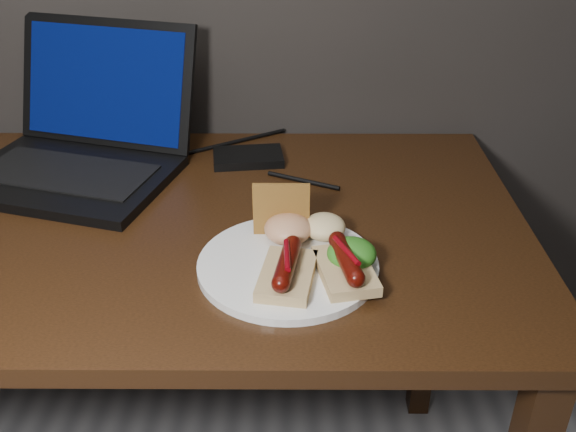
% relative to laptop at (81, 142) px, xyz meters
% --- Properties ---
extents(desk, '(1.40, 0.70, 0.75)m').
position_rel_laptop_xyz_m(desk, '(0.07, -0.18, -0.14)').
color(desk, '#361D0D').
rests_on(desk, ground).
extents(laptop, '(0.44, 0.43, 0.25)m').
position_rel_laptop_xyz_m(laptop, '(0.00, 0.00, 0.00)').
color(laptop, black).
rests_on(laptop, desk).
extents(hard_drive, '(0.14, 0.10, 0.02)m').
position_rel_laptop_xyz_m(hard_drive, '(0.30, 0.03, -0.05)').
color(hard_drive, black).
rests_on(hard_drive, desk).
extents(desk_cables, '(0.88, 0.38, 0.01)m').
position_rel_laptop_xyz_m(desk_cables, '(0.08, -0.03, -0.05)').
color(desk_cables, black).
rests_on(desk_cables, desk).
extents(plate, '(0.32, 0.32, 0.01)m').
position_rel_laptop_xyz_m(plate, '(0.38, -0.33, -0.05)').
color(plate, silver).
rests_on(plate, desk).
extents(bread_sausage_center, '(0.09, 0.12, 0.04)m').
position_rel_laptop_xyz_m(bread_sausage_center, '(0.38, -0.37, -0.02)').
color(bread_sausage_center, '#E2C385').
rests_on(bread_sausage_center, plate).
extents(bread_sausage_right, '(0.09, 0.13, 0.04)m').
position_rel_laptop_xyz_m(bread_sausage_right, '(0.46, -0.36, -0.02)').
color(bread_sausage_right, '#E2C385').
rests_on(bread_sausage_right, plate).
extents(crispbread, '(0.08, 0.01, 0.08)m').
position_rel_laptop_xyz_m(crispbread, '(0.37, -0.25, 0.00)').
color(crispbread, '#AD712F').
rests_on(crispbread, plate).
extents(salad_greens, '(0.07, 0.07, 0.04)m').
position_rel_laptop_xyz_m(salad_greens, '(0.47, -0.34, -0.02)').
color(salad_greens, '#194F0F').
rests_on(salad_greens, plate).
extents(salsa_mound, '(0.07, 0.07, 0.04)m').
position_rel_laptop_xyz_m(salsa_mound, '(0.38, -0.27, -0.02)').
color(salsa_mound, '#A62810').
rests_on(salsa_mound, plate).
extents(coleslaw_mound, '(0.06, 0.06, 0.04)m').
position_rel_laptop_xyz_m(coleslaw_mound, '(0.44, -0.26, -0.02)').
color(coleslaw_mound, beige).
rests_on(coleslaw_mound, plate).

